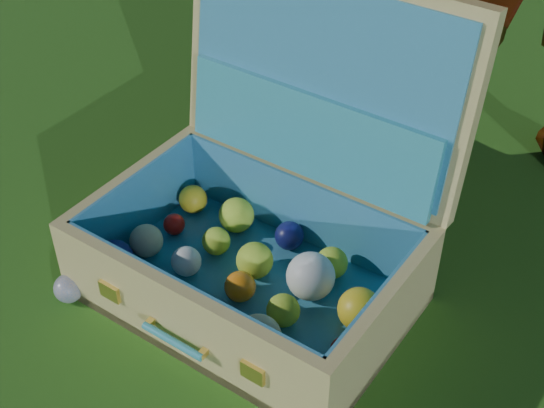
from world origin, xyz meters
The scene contains 3 objects.
ground centered at (0.00, 0.00, 0.00)m, with size 60.00×60.00×0.00m, color #215114.
stray_ball centered at (-0.41, -0.09, 0.03)m, with size 0.06×0.06×0.06m, color #3B5F9A.
suitcase centered at (-0.11, 0.22, 0.18)m, with size 0.66×0.57×0.63m.
Camera 1 is at (0.60, -0.77, 1.18)m, focal length 50.00 mm.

